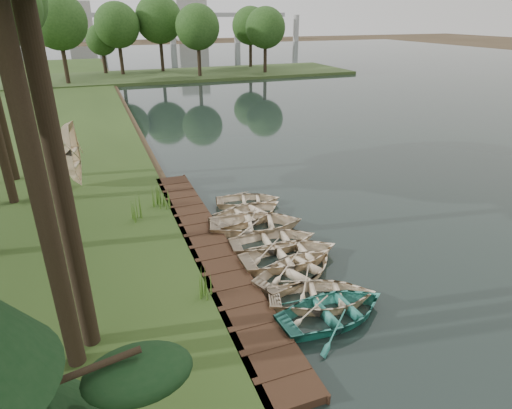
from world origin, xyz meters
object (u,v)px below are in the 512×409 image
object	(u,v)px
rowboat_2	(298,268)
stored_rowboat	(79,180)
rowboat_1	(322,294)
boardwalk	(209,248)
rowboat_0	(334,309)

from	to	relation	value
rowboat_2	stored_rowboat	distance (m)	13.33
rowboat_1	rowboat_2	xyz separation A→B (m)	(-0.04, 1.67, 0.00)
stored_rowboat	boardwalk	bearing A→B (deg)	-138.70
boardwalk	rowboat_1	distance (m)	5.20
rowboat_0	rowboat_1	world-z (taller)	rowboat_0
rowboat_0	rowboat_1	bearing A→B (deg)	-7.41
rowboat_2	rowboat_1	bearing A→B (deg)	158.59
boardwalk	stored_rowboat	size ratio (longest dim) A/B	4.82
rowboat_2	stored_rowboat	bearing A→B (deg)	9.34
rowboat_2	stored_rowboat	size ratio (longest dim) A/B	1.06
rowboat_1	stored_rowboat	distance (m)	14.78
rowboat_0	rowboat_2	size ratio (longest dim) A/B	1.02
rowboat_0	stored_rowboat	bearing A→B (deg)	22.51
boardwalk	rowboat_2	world-z (taller)	rowboat_2
rowboat_1	rowboat_2	size ratio (longest dim) A/B	1.00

